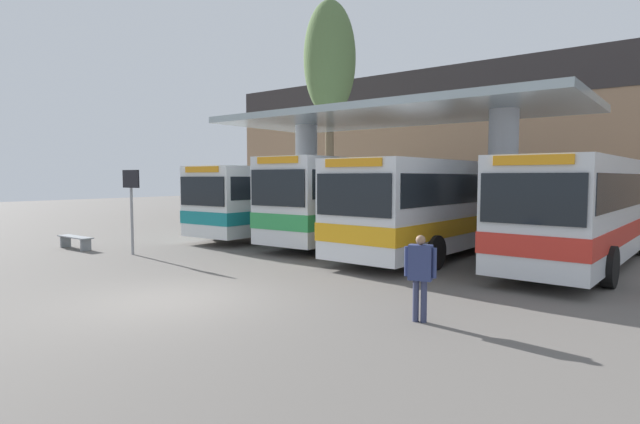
{
  "coord_description": "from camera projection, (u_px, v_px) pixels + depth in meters",
  "views": [
    {
      "loc": [
        8.85,
        -6.43,
        2.62
      ],
      "look_at": [
        0.0,
        5.19,
        1.6
      ],
      "focal_mm": 28.0,
      "sensor_mm": 36.0,
      "label": 1
    }
  ],
  "objects": [
    {
      "name": "townhouse_backdrop",
      "position": [
        503.0,
        128.0,
        27.77
      ],
      "size": [
        40.0,
        0.58,
        9.19
      ],
      "color": "#9E7A5B",
      "rests_on": "ground_plane"
    },
    {
      "name": "ground_plane",
      "position": [
        173.0,
        300.0,
        10.64
      ],
      "size": [
        100.0,
        100.0,
        0.0
      ],
      "primitive_type": "plane",
      "color": "#605B56"
    },
    {
      "name": "info_sign_platform",
      "position": [
        131.0,
        194.0,
        16.79
      ],
      "size": [
        0.9,
        0.09,
        2.87
      ],
      "color": "gray",
      "rests_on": "ground_plane"
    },
    {
      "name": "waiting_bench_near_pillar",
      "position": [
        75.0,
        239.0,
        18.23
      ],
      "size": [
        1.86,
        0.44,
        0.46
      ],
      "color": "gray",
      "rests_on": "ground_plane"
    },
    {
      "name": "transit_bus_left_bay",
      "position": [
        288.0,
        197.0,
        22.63
      ],
      "size": [
        3.0,
        10.13,
        3.05
      ],
      "rotation": [
        0.0,
        0.0,
        3.16
      ],
      "color": "white",
      "rests_on": "ground_plane"
    },
    {
      "name": "parked_car_street",
      "position": [
        449.0,
        208.0,
        25.95
      ],
      "size": [
        4.58,
        2.29,
        2.14
      ],
      "rotation": [
        0.0,
        0.0,
        -0.08
      ],
      "color": "black",
      "rests_on": "ground_plane"
    },
    {
      "name": "transit_bus_far_right_bay",
      "position": [
        587.0,
        206.0,
        15.07
      ],
      "size": [
        3.0,
        11.08,
        3.13
      ],
      "rotation": [
        0.0,
        0.0,
        3.1
      ],
      "color": "silver",
      "rests_on": "ground_plane"
    },
    {
      "name": "pedestrian_waiting",
      "position": [
        420.0,
        269.0,
        8.98
      ],
      "size": [
        0.58,
        0.32,
        1.58
      ],
      "rotation": [
        0.0,
        0.0,
        0.25
      ],
      "color": "#333856",
      "rests_on": "ground_plane"
    },
    {
      "name": "poplar_tree_behind_left",
      "position": [
        330.0,
        62.0,
        25.28
      ],
      "size": [
        2.65,
        2.65,
        11.54
      ],
      "color": "brown",
      "rests_on": "ground_plane"
    },
    {
      "name": "station_canopy",
      "position": [
        392.0,
        136.0,
        17.84
      ],
      "size": [
        12.87,
        5.86,
        4.96
      ],
      "color": "silver",
      "rests_on": "ground_plane"
    },
    {
      "name": "transit_bus_center_bay",
      "position": [
        370.0,
        196.0,
        20.83
      ],
      "size": [
        2.87,
        11.88,
        3.31
      ],
      "rotation": [
        0.0,
        0.0,
        3.16
      ],
      "color": "silver",
      "rests_on": "ground_plane"
    },
    {
      "name": "transit_bus_right_bay",
      "position": [
        447.0,
        202.0,
        17.56
      ],
      "size": [
        3.1,
        11.55,
        3.14
      ],
      "rotation": [
        0.0,
        0.0,
        3.11
      ],
      "color": "silver",
      "rests_on": "ground_plane"
    }
  ]
}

